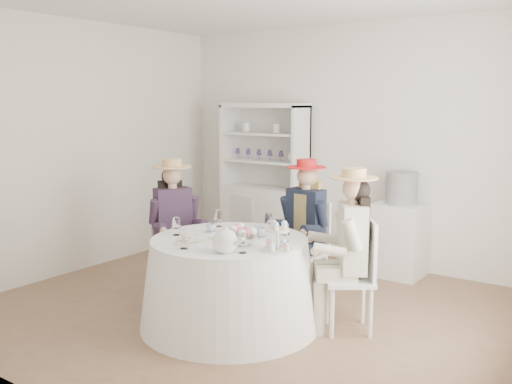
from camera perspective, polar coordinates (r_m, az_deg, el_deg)
The scene contains 21 objects.
ground at distance 5.20m, azimuth -0.65°, elevation -11.64°, with size 4.50×4.50×0.00m, color brown.
wall_back at distance 6.61m, azimuth 9.58°, elevation 4.68°, with size 4.50×4.50×0.00m, color white.
wall_front at distance 3.49m, azimuth -20.32°, elevation 0.45°, with size 4.50×4.50×0.00m, color white.
wall_left at distance 6.47m, azimuth -17.08°, elevation 4.32°, with size 4.50×4.50×0.00m, color white.
tea_table at distance 4.76m, azimuth -2.65°, elevation -9.00°, with size 1.48×1.48×0.73m.
hutch at distance 7.01m, azimuth 0.91°, elevation -0.74°, with size 1.22×0.78×1.82m.
side_table at distance 6.26m, azimuth 14.17°, elevation -4.63°, with size 0.50×0.50×0.78m, color silver.
hatbox at distance 6.15m, azimuth 14.37°, elevation 0.41°, with size 0.33×0.33×0.33m, color black.
guest_left at distance 5.47m, azimuth -8.22°, elevation -2.67°, with size 0.56×0.51×1.31m.
guest_mid at distance 5.35m, azimuth 4.88°, elevation -2.81°, with size 0.48×0.50×1.31m.
guest_right at distance 4.59m, azimuth 9.32°, elevation -4.82°, with size 0.57×0.54×1.33m.
spare_chair at distance 6.09m, azimuth -0.78°, elevation -3.96°, with size 0.42×0.42×0.87m.
teacup_a at distance 4.87m, azimuth -4.51°, elevation -3.67°, with size 0.08×0.08×0.07m, color white.
teacup_b at distance 4.82m, azimuth 0.25°, elevation -3.81°, with size 0.06×0.06×0.06m, color white.
teacup_c at distance 4.67m, azimuth 0.48°, elevation -4.16°, with size 0.09×0.09×0.07m, color white.
flower_bowl at distance 4.45m, azimuth -1.33°, elevation -4.95°, with size 0.21×0.21×0.05m, color white.
flower_arrangement at distance 4.47m, azimuth -1.53°, elevation -4.08°, with size 0.19×0.19×0.07m.
table_teapot at distance 4.21m, azimuth -3.06°, elevation -4.96°, with size 0.27×0.19×0.20m.
sandwich_plate at distance 4.53m, azimuth -6.64°, elevation -4.92°, with size 0.24×0.24×0.05m.
cupcake_stand at distance 4.27m, azimuth 2.18°, elevation -4.82°, with size 0.23×0.23×0.22m.
stemware_set at distance 4.64m, azimuth -2.69°, elevation -3.77°, with size 0.95×0.99×0.15m.
Camera 1 is at (2.86, -3.94, 1.84)m, focal length 40.00 mm.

